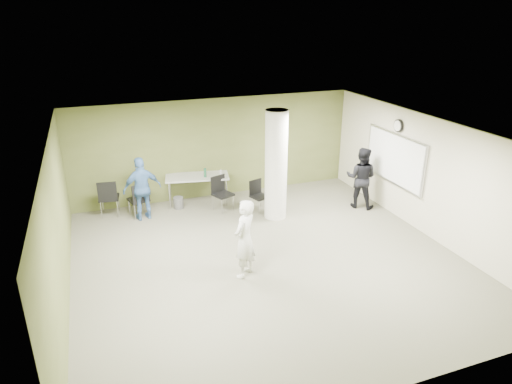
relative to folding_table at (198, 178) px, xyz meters
name	(u,v)px	position (x,y,z in m)	size (l,w,h in m)	color
floor	(268,260)	(0.67, -3.54, -0.76)	(8.00, 8.00, 0.00)	#565444
ceiling	(269,133)	(0.67, -3.54, 2.04)	(8.00, 8.00, 0.00)	white
wall_back	(216,148)	(0.67, 0.46, 0.64)	(8.00, 0.02, 2.80)	#525A2A
wall_left	(58,230)	(-3.33, -3.54, 0.64)	(0.02, 8.00, 2.80)	#525A2A
wall_right_cream	(428,177)	(4.67, -3.54, 0.64)	(0.02, 8.00, 2.80)	beige
column	(276,165)	(1.67, -1.54, 0.64)	(0.56, 0.56, 2.80)	silver
whiteboard	(394,159)	(4.59, -2.34, 0.74)	(0.05, 2.30, 1.30)	silver
wall_clock	(398,126)	(4.59, -2.34, 1.59)	(0.06, 0.32, 0.32)	black
folding_table	(198,178)	(0.00, 0.00, 0.00)	(1.81, 1.06, 1.06)	gray
wastebasket	(178,203)	(-0.59, -0.14, -0.60)	(0.27, 0.27, 0.31)	#4C4C4C
chair_back_left	(108,196)	(-2.36, -0.04, -0.18)	(0.56, 0.56, 0.99)	black
chair_back_right	(139,197)	(-1.62, -0.38, -0.21)	(0.58, 0.58, 0.94)	black
chair_table_left	(221,190)	(0.48, -0.61, -0.21)	(0.60, 0.60, 0.93)	black
chair_table_right	(258,193)	(1.39, -0.99, -0.28)	(0.53, 0.53, 0.83)	black
woman_white	(245,239)	(0.01, -3.95, 0.06)	(0.60, 0.39, 1.64)	silver
man_black	(361,178)	(4.06, -1.73, 0.08)	(0.81, 0.63, 1.67)	black
man_blue	(142,189)	(-1.54, -0.50, 0.07)	(0.97, 0.40, 1.65)	#3F669D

